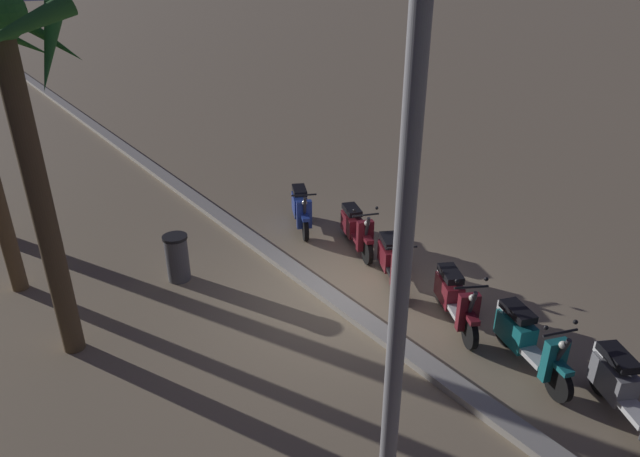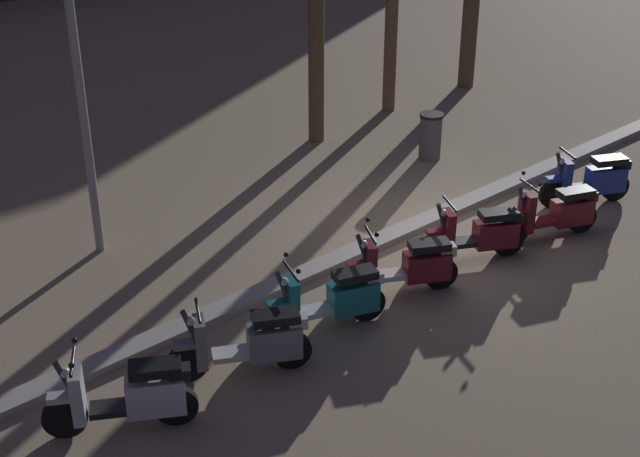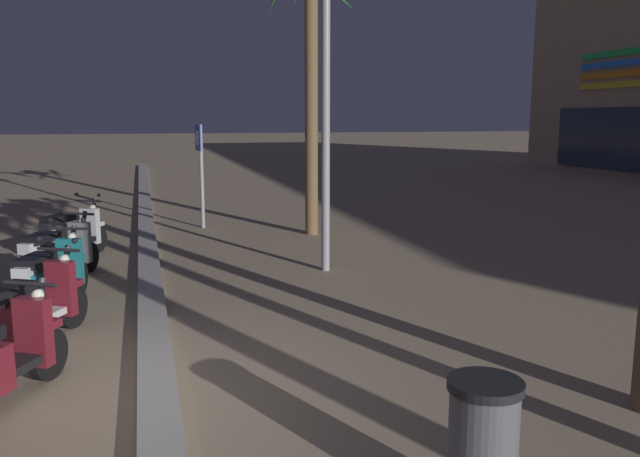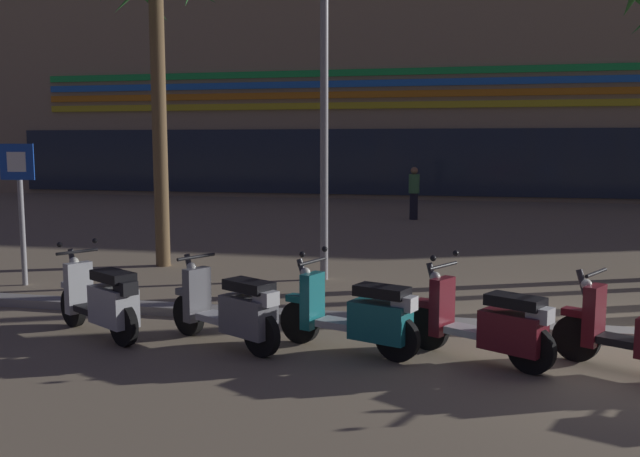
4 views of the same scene
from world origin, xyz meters
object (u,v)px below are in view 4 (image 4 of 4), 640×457
at_px(scooter_silver_mid_front, 102,301).
at_px(scooter_maroon_lead_nearest, 489,324).
at_px(pedestrian_by_palm_tree, 414,192).
at_px(scooter_grey_second_in_line, 231,310).
at_px(street_lamp, 324,66).
at_px(crossing_sign, 20,197).
at_px(palm_tree_by_mall_entrance, 156,19).
at_px(scooter_teal_mid_centre, 358,316).

relative_size(scooter_silver_mid_front, scooter_maroon_lead_nearest, 0.98).
distance_m(scooter_maroon_lead_nearest, pedestrian_by_palm_tree, 14.44).
relative_size(scooter_silver_mid_front, scooter_grey_second_in_line, 0.95).
xyz_separation_m(scooter_silver_mid_front, street_lamp, (1.89, 4.23, 3.25)).
distance_m(scooter_maroon_lead_nearest, crossing_sign, 8.15).
bearing_deg(scooter_silver_mid_front, street_lamp, 65.90).
bearing_deg(palm_tree_by_mall_entrance, scooter_silver_mid_front, -72.86).
bearing_deg(crossing_sign, scooter_grey_second_in_line, -29.57).
xyz_separation_m(scooter_grey_second_in_line, scooter_maroon_lead_nearest, (2.95, 0.05, -0.01)).
bearing_deg(scooter_grey_second_in_line, scooter_maroon_lead_nearest, 1.03).
bearing_deg(palm_tree_by_mall_entrance, scooter_grey_second_in_line, -56.96).
bearing_deg(street_lamp, crossing_sign, -161.66).
bearing_deg(pedestrian_by_palm_tree, crossing_sign, -115.61).
bearing_deg(palm_tree_by_mall_entrance, scooter_maroon_lead_nearest, -38.40).
bearing_deg(pedestrian_by_palm_tree, scooter_teal_mid_centre, -87.65).
height_order(scooter_silver_mid_front, scooter_grey_second_in_line, scooter_silver_mid_front).
height_order(palm_tree_by_mall_entrance, pedestrian_by_palm_tree, palm_tree_by_mall_entrance).
xyz_separation_m(scooter_teal_mid_centre, crossing_sign, (-6.19, 2.57, 1.05)).
bearing_deg(scooter_maroon_lead_nearest, street_lamp, 123.17).
bearing_deg(palm_tree_by_mall_entrance, street_lamp, -10.98).
bearing_deg(scooter_silver_mid_front, scooter_maroon_lead_nearest, 0.08).
height_order(scooter_maroon_lead_nearest, street_lamp, street_lamp).
distance_m(scooter_grey_second_in_line, scooter_maroon_lead_nearest, 2.95).
bearing_deg(scooter_grey_second_in_line, street_lamp, 87.47).
xyz_separation_m(pedestrian_by_palm_tree, street_lamp, (-0.72, -10.06, 2.85)).
bearing_deg(scooter_maroon_lead_nearest, palm_tree_by_mall_entrance, 141.60).
relative_size(scooter_silver_mid_front, street_lamp, 0.26).
xyz_separation_m(scooter_grey_second_in_line, scooter_teal_mid_centre, (1.49, 0.09, -0.00)).
distance_m(scooter_grey_second_in_line, scooter_teal_mid_centre, 1.50).
relative_size(scooter_grey_second_in_line, palm_tree_by_mall_entrance, 0.27).
bearing_deg(scooter_silver_mid_front, crossing_sign, 138.79).
relative_size(scooter_maroon_lead_nearest, street_lamp, 0.27).
height_order(scooter_silver_mid_front, pedestrian_by_palm_tree, pedestrian_by_palm_tree).
relative_size(scooter_grey_second_in_line, pedestrian_by_palm_tree, 1.00).
height_order(scooter_silver_mid_front, scooter_maroon_lead_nearest, same).
xyz_separation_m(scooter_grey_second_in_line, pedestrian_by_palm_tree, (0.91, 14.34, 0.42)).
distance_m(scooter_teal_mid_centre, street_lamp, 5.48).
distance_m(scooter_silver_mid_front, scooter_teal_mid_centre, 3.20).
relative_size(scooter_maroon_lead_nearest, crossing_sign, 0.67).
bearing_deg(scooter_silver_mid_front, scooter_teal_mid_centre, 0.74).
relative_size(scooter_maroon_lead_nearest, pedestrian_by_palm_tree, 0.97).
height_order(crossing_sign, street_lamp, street_lamp).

